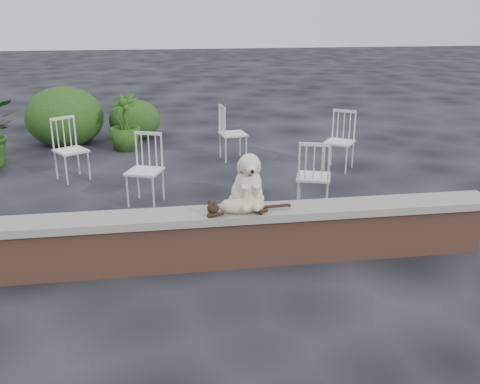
{
  "coord_description": "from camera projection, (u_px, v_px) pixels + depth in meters",
  "views": [
    {
      "loc": [
        -0.32,
        -4.82,
        2.48
      ],
      "look_at": [
        0.46,
        0.2,
        0.7
      ],
      "focal_mm": 39.39,
      "sensor_mm": 36.0,
      "label": 1
    }
  ],
  "objects": [
    {
      "name": "capstone",
      "position": [
        197.0,
        216.0,
        5.19
      ],
      "size": [
        6.2,
        0.4,
        0.08
      ],
      "primitive_type": "cube",
      "color": "slate",
      "rests_on": "brick_wall"
    },
    {
      "name": "chair_c",
      "position": [
        314.0,
        175.0,
        6.69
      ],
      "size": [
        0.71,
        0.71,
        0.94
      ],
      "primitive_type": null,
      "rotation": [
        0.0,
        0.0,
        2.82
      ],
      "color": "white",
      "rests_on": "ground"
    },
    {
      "name": "potted_plant_b",
      "position": [
        124.0,
        122.0,
        9.56
      ],
      "size": [
        0.81,
        0.81,
        1.03
      ],
      "primitive_type": "imported",
      "rotation": [
        0.0,
        0.0,
        -0.68
      ],
      "color": "#174012",
      "rests_on": "ground"
    },
    {
      "name": "chair_e",
      "position": [
        233.0,
        133.0,
        8.96
      ],
      "size": [
        0.63,
        0.63,
        0.94
      ],
      "primitive_type": null,
      "rotation": [
        0.0,
        0.0,
        1.72
      ],
      "color": "white",
      "rests_on": "ground"
    },
    {
      "name": "shrubbery",
      "position": [
        65.0,
        123.0,
        9.77
      ],
      "size": [
        3.58,
        3.19,
        1.15
      ],
      "color": "#174012",
      "rests_on": "ground"
    },
    {
      "name": "dog",
      "position": [
        247.0,
        179.0,
        5.21
      ],
      "size": [
        0.4,
        0.52,
        0.6
      ],
      "primitive_type": null,
      "rotation": [
        0.0,
        0.0,
        0.01
      ],
      "color": "beige",
      "rests_on": "capstone"
    },
    {
      "name": "chair_a",
      "position": [
        71.0,
        149.0,
        7.91
      ],
      "size": [
        0.77,
        0.77,
        0.94
      ],
      "primitive_type": null,
      "rotation": [
        0.0,
        0.0,
        0.57
      ],
      "color": "white",
      "rests_on": "ground"
    },
    {
      "name": "cat",
      "position": [
        241.0,
        205.0,
        5.13
      ],
      "size": [
        1.01,
        0.25,
        0.17
      ],
      "primitive_type": null,
      "rotation": [
        0.0,
        0.0,
        0.01
      ],
      "color": "#C2A98B",
      "rests_on": "capstone"
    },
    {
      "name": "ground",
      "position": [
        199.0,
        265.0,
        5.37
      ],
      "size": [
        60.0,
        60.0,
        0.0
      ],
      "primitive_type": "plane",
      "color": "black",
      "rests_on": "ground"
    },
    {
      "name": "chair_b",
      "position": [
        144.0,
        170.0,
        6.91
      ],
      "size": [
        0.72,
        0.72,
        0.94
      ],
      "primitive_type": null,
      "rotation": [
        0.0,
        0.0,
        -0.37
      ],
      "color": "white",
      "rests_on": "ground"
    },
    {
      "name": "brick_wall",
      "position": [
        198.0,
        243.0,
        5.28
      ],
      "size": [
        6.0,
        0.3,
        0.5
      ],
      "primitive_type": "cube",
      "color": "brown",
      "rests_on": "ground"
    },
    {
      "name": "chair_d",
      "position": [
        339.0,
        141.0,
        8.41
      ],
      "size": [
        0.78,
        0.78,
        0.94
      ],
      "primitive_type": null,
      "rotation": [
        0.0,
        0.0,
        -0.63
      ],
      "color": "white",
      "rests_on": "ground"
    }
  ]
}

